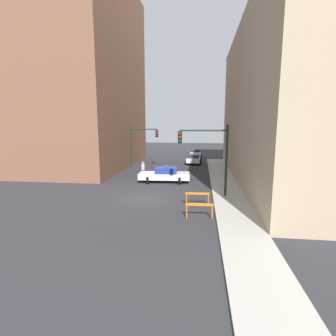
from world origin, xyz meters
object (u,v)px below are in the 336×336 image
object	(u,v)px
parked_car_mid	(195,153)
pedestrian_crossing	(143,170)
traffic_light_near	(210,150)
barrier_mid	(197,197)
barrier_front	(199,208)
parked_car_near	(193,159)
police_car	(165,174)
traffic_light_far	(140,141)

from	to	relation	value
parked_car_mid	pedestrian_crossing	xyz separation A→B (m)	(-4.70, -18.71, 0.19)
traffic_light_near	pedestrian_crossing	world-z (taller)	traffic_light_near
barrier_mid	pedestrian_crossing	bearing A→B (deg)	123.10
barrier_front	barrier_mid	distance (m)	2.43
parked_car_near	police_car	bearing A→B (deg)	-99.74
police_car	parked_car_near	xyz separation A→B (m)	(2.30, 12.43, -0.05)
traffic_light_near	parked_car_near	distance (m)	17.38
barrier_mid	parked_car_mid	bearing A→B (deg)	91.89
parked_car_near	parked_car_mid	world-z (taller)	same
police_car	parked_car_near	distance (m)	12.64
pedestrian_crossing	barrier_front	size ratio (longest dim) A/B	1.04
barrier_mid	traffic_light_near	bearing A→B (deg)	69.83
parked_car_near	parked_car_mid	distance (m)	7.94
barrier_mid	parked_car_near	bearing A→B (deg)	92.51
traffic_light_far	barrier_front	xyz separation A→B (m)	(7.34, -16.42, -2.78)
traffic_light_near	pedestrian_crossing	bearing A→B (deg)	135.70
traffic_light_near	barrier_mid	bearing A→B (deg)	-110.17
traffic_light_far	barrier_mid	world-z (taller)	traffic_light_far
parked_car_near	barrier_front	distance (m)	21.81
traffic_light_near	parked_car_near	xyz separation A→B (m)	(-1.69, 17.06, -2.86)
police_car	parked_car_near	size ratio (longest dim) A/B	1.11
parked_car_near	parked_car_mid	size ratio (longest dim) A/B	0.97
traffic_light_near	pedestrian_crossing	distance (m)	9.40
police_car	parked_car_mid	xyz separation A→B (m)	(2.25, 20.37, -0.05)
traffic_light_near	barrier_mid	xyz separation A→B (m)	(-0.85, -2.30, -2.91)
traffic_light_far	parked_car_mid	bearing A→B (deg)	64.73
police_car	barrier_mid	distance (m)	7.62
traffic_light_near	police_car	world-z (taller)	traffic_light_near
traffic_light_near	parked_car_mid	bearing A→B (deg)	94.00
police_car	barrier_mid	bearing A→B (deg)	-159.08
traffic_light_far	parked_car_mid	distance (m)	14.97
traffic_light_near	traffic_light_far	world-z (taller)	traffic_light_near
pedestrian_crossing	parked_car_mid	bearing A→B (deg)	-114.12
traffic_light_far	pedestrian_crossing	distance (m)	6.17
parked_car_mid	barrier_mid	size ratio (longest dim) A/B	2.77
traffic_light_near	barrier_front	size ratio (longest dim) A/B	3.25
traffic_light_far	parked_car_mid	world-z (taller)	traffic_light_far
parked_car_mid	barrier_front	size ratio (longest dim) A/B	2.77
traffic_light_far	parked_car_near	world-z (taller)	traffic_light_far
police_car	traffic_light_near	bearing A→B (deg)	-142.73
parked_car_near	barrier_mid	world-z (taller)	parked_car_near
traffic_light_far	police_car	xyz separation A→B (m)	(4.03, -7.06, -2.67)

